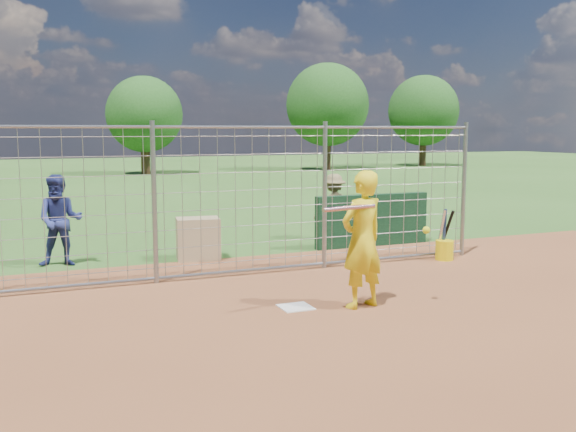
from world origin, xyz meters
name	(u,v)px	position (x,y,z in m)	size (l,w,h in m)	color
ground	(290,304)	(0.00, 0.00, 0.00)	(100.00, 100.00, 0.00)	#2D591E
infield_dirt	(408,380)	(0.00, -3.00, 0.01)	(18.00, 18.00, 0.00)	brown
home_plate	(296,307)	(0.00, -0.20, 0.01)	(0.43, 0.43, 0.02)	silver
dugout_wall	(372,220)	(3.40, 3.60, 0.55)	(2.60, 0.20, 1.10)	#11381E
batter	(362,240)	(0.86, -0.51, 0.95)	(0.70, 0.46, 1.91)	yellow
bystander_a	(60,221)	(-2.83, 4.00, 0.83)	(0.81, 0.63, 1.66)	navy
bystander_c	(334,207)	(3.05, 4.70, 0.74)	(0.95, 0.55, 1.47)	olive
equipment_bin	(198,239)	(-0.39, 3.59, 0.40)	(0.80, 0.55, 0.80)	tan
equipment_in_play	(369,213)	(0.83, -0.72, 1.35)	(1.64, 0.26, 0.44)	silver
bucket_with_bats	(444,247)	(3.91, 1.76, 0.25)	(0.34, 0.40, 0.98)	yellow
backstop_fence	(244,202)	(0.00, 2.00, 1.26)	(9.08, 0.08, 2.60)	gray
tree_line	(146,107)	(3.13, 28.13, 3.71)	(44.66, 6.72, 6.48)	#3F2B19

